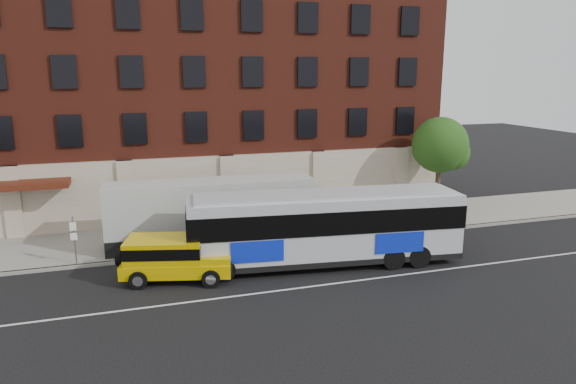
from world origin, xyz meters
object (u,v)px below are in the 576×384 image
object	(u,v)px
yellow_suv	(172,256)
sign_pole	(74,238)
shipping_container	(211,214)
street_tree	(441,147)
city_bus	(325,225)

from	to	relation	value
yellow_suv	sign_pole	bearing A→B (deg)	144.76
sign_pole	shipping_container	world-z (taller)	shipping_container
sign_pole	street_tree	distance (m)	22.49
street_tree	city_bus	size ratio (longest dim) A/B	0.47
city_bus	shipping_container	xyz separation A→B (m)	(-4.77, 4.41, -0.19)
sign_pole	shipping_container	distance (m)	6.84
street_tree	yellow_suv	bearing A→B (deg)	-160.33
city_bus	shipping_container	size ratio (longest dim) A/B	1.22
shipping_container	city_bus	bearing A→B (deg)	-42.71
sign_pole	yellow_suv	world-z (taller)	sign_pole
street_tree	city_bus	xyz separation A→B (m)	(-10.53, -6.62, -2.43)
street_tree	shipping_container	distance (m)	15.68
yellow_suv	street_tree	bearing A→B (deg)	19.67
city_bus	shipping_container	world-z (taller)	shipping_container
sign_pole	city_bus	size ratio (longest dim) A/B	0.19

